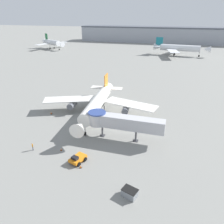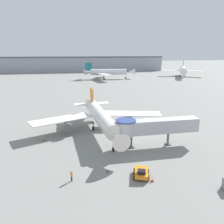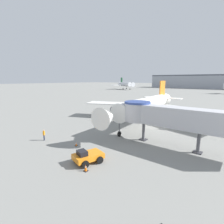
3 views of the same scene
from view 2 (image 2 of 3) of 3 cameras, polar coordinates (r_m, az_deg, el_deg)
ground_plane at (r=52.63m, az=-0.21°, el=-5.81°), size 800.00×800.00×0.00m
main_airplane at (r=52.90m, az=-3.06°, el=-1.28°), size 33.59×30.25×9.14m
jet_bridge at (r=45.46m, az=10.24°, el=-3.69°), size 17.46×4.09×6.07m
pushback_tug_orange at (r=35.96m, az=7.66°, el=-15.45°), size 3.11×3.78×1.59m
traffic_cone_apron_front at (r=35.35m, az=10.52°, el=-16.93°), size 0.44×0.44×0.73m
traffic_cone_port_wing at (r=51.27m, az=-17.41°, el=-6.69°), size 0.50×0.50×0.82m
traffic_cone_near_nose at (r=37.21m, az=-1.20°, el=-14.95°), size 0.37×0.37×0.62m
ground_crew_marshaller at (r=35.13m, az=-10.54°, el=-15.89°), size 0.35×0.39×1.74m
background_jet_black_tail at (r=181.14m, az=18.07°, el=10.40°), size 30.37×32.63×11.95m
background_jet_teal_tail at (r=158.07m, az=-1.22°, el=10.42°), size 36.82×36.17×11.42m
terminal_building at (r=223.78m, az=-8.14°, el=12.36°), size 161.93×20.92×14.45m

